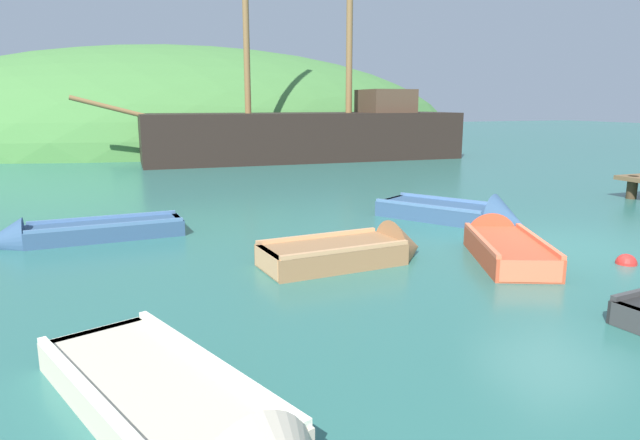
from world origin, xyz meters
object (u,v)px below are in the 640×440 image
(sailing_ship, at_px, (307,141))
(rowboat_center, at_px, (193,432))
(rowboat_near_dock, at_px, (460,216))
(rowboat_outer_left, at_px, (356,254))
(rowboat_outer_right, at_px, (77,236))
(rowboat_far, at_px, (501,248))
(buoy_red, at_px, (626,264))

(sailing_ship, relative_size, rowboat_center, 4.54)
(rowboat_near_dock, relative_size, rowboat_outer_left, 1.15)
(rowboat_near_dock, distance_m, rowboat_outer_right, 8.22)
(rowboat_center, relative_size, rowboat_outer_left, 1.29)
(rowboat_center, bearing_deg, sailing_ship, 137.90)
(rowboat_far, xyz_separation_m, buoy_red, (1.59, -1.25, -0.13))
(rowboat_far, distance_m, rowboat_outer_right, 8.11)
(sailing_ship, xyz_separation_m, rowboat_outer_right, (-9.78, -13.30, -0.77))
(rowboat_center, relative_size, rowboat_outer_right, 1.04)
(rowboat_outer_right, bearing_deg, rowboat_far, 148.16)
(rowboat_near_dock, bearing_deg, rowboat_far, -52.06)
(rowboat_outer_left, bearing_deg, rowboat_outer_right, 138.61)
(rowboat_center, bearing_deg, buoy_red, 88.32)
(sailing_ship, relative_size, buoy_red, 51.18)
(sailing_ship, xyz_separation_m, rowboat_near_dock, (-1.65, -14.55, -0.75))
(rowboat_far, height_order, rowboat_center, rowboat_center)
(rowboat_far, height_order, rowboat_near_dock, rowboat_near_dock)
(buoy_red, bearing_deg, rowboat_near_dock, 98.07)
(rowboat_center, height_order, rowboat_near_dock, rowboat_near_dock)
(sailing_ship, bearing_deg, rowboat_outer_left, 74.88)
(rowboat_near_dock, height_order, buoy_red, rowboat_near_dock)
(rowboat_near_dock, bearing_deg, buoy_red, -22.96)
(rowboat_far, height_order, rowboat_outer_right, rowboat_far)
(rowboat_near_dock, bearing_deg, sailing_ship, 142.49)
(rowboat_far, relative_size, rowboat_near_dock, 0.90)
(rowboat_near_dock, xyz_separation_m, rowboat_outer_left, (-3.63, -2.12, 0.01))
(rowboat_near_dock, relative_size, buoy_red, 10.11)
(rowboat_far, height_order, rowboat_outer_left, rowboat_outer_left)
(rowboat_far, distance_m, buoy_red, 2.02)
(rowboat_far, relative_size, rowboat_outer_left, 1.04)
(rowboat_outer_left, xyz_separation_m, buoy_red, (4.19, -1.80, -0.13))
(buoy_red, bearing_deg, sailing_ship, 86.61)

